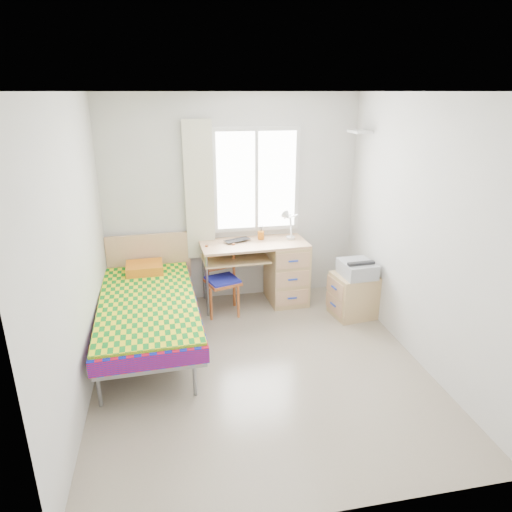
{
  "coord_description": "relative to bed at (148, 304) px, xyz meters",
  "views": [
    {
      "loc": [
        -0.8,
        -3.85,
        2.6
      ],
      "look_at": [
        0.07,
        0.55,
        0.98
      ],
      "focal_mm": 32.0,
      "sensor_mm": 36.0,
      "label": 1
    }
  ],
  "objects": [
    {
      "name": "laptop",
      "position": [
        1.12,
        0.78,
        0.38
      ],
      "size": [
        0.39,
        0.32,
        0.03
      ],
      "primitive_type": "imported",
      "rotation": [
        0.0,
        0.0,
        0.37
      ],
      "color": "black",
      "rests_on": "desk"
    },
    {
      "name": "desk",
      "position": [
        1.65,
        0.74,
        -0.01
      ],
      "size": [
        1.34,
        0.66,
        0.82
      ],
      "rotation": [
        0.0,
        0.0,
        0.04
      ],
      "color": "tan",
      "rests_on": "floor"
    },
    {
      "name": "floor",
      "position": [
        1.08,
        -0.71,
        -0.45
      ],
      "size": [
        3.5,
        3.5,
        0.0
      ],
      "primitive_type": "plane",
      "color": "#BCAD93",
      "rests_on": "ground"
    },
    {
      "name": "book",
      "position": [
        1.09,
        0.73,
        0.14
      ],
      "size": [
        0.26,
        0.28,
        0.02
      ],
      "primitive_type": "imported",
      "rotation": [
        0.0,
        0.0,
        0.57
      ],
      "color": "gray",
      "rests_on": "desk"
    },
    {
      "name": "wall_left",
      "position": [
        -0.52,
        -0.71,
        0.85
      ],
      "size": [
        0.0,
        3.5,
        3.5
      ],
      "primitive_type": "plane",
      "rotation": [
        1.57,
        0.0,
        1.57
      ],
      "color": "silver",
      "rests_on": "ground"
    },
    {
      "name": "bed",
      "position": [
        0.0,
        0.0,
        0.0
      ],
      "size": [
        1.09,
        2.2,
        0.94
      ],
      "rotation": [
        0.0,
        0.0,
        0.04
      ],
      "color": "gray",
      "rests_on": "floor"
    },
    {
      "name": "cabinet",
      "position": [
        2.42,
        0.16,
        -0.19
      ],
      "size": [
        0.55,
        0.5,
        0.53
      ],
      "rotation": [
        0.0,
        0.0,
        0.14
      ],
      "color": "tan",
      "rests_on": "floor"
    },
    {
      "name": "wall_back",
      "position": [
        1.08,
        1.04,
        0.85
      ],
      "size": [
        3.2,
        0.0,
        3.2
      ],
      "primitive_type": "plane",
      "rotation": [
        1.57,
        0.0,
        0.0
      ],
      "color": "silver",
      "rests_on": "ground"
    },
    {
      "name": "ceiling",
      "position": [
        1.08,
        -0.71,
        2.15
      ],
      "size": [
        3.5,
        3.5,
        0.0
      ],
      "primitive_type": "plane",
      "rotation": [
        3.14,
        0.0,
        0.0
      ],
      "color": "white",
      "rests_on": "wall_back"
    },
    {
      "name": "floating_shelf",
      "position": [
        2.57,
        0.69,
        1.7
      ],
      "size": [
        0.2,
        0.32,
        0.03
      ],
      "primitive_type": "cube",
      "color": "white",
      "rests_on": "wall_right"
    },
    {
      "name": "task_lamp",
      "position": [
        1.72,
        0.68,
        0.63
      ],
      "size": [
        0.23,
        0.32,
        0.42
      ],
      "rotation": [
        0.0,
        0.0,
        0.21
      ],
      "color": "white",
      "rests_on": "desk"
    },
    {
      "name": "wall_right",
      "position": [
        2.68,
        -0.71,
        0.85
      ],
      "size": [
        0.0,
        3.5,
        3.5
      ],
      "primitive_type": "plane",
      "rotation": [
        1.57,
        0.0,
        -1.57
      ],
      "color": "silver",
      "rests_on": "ground"
    },
    {
      "name": "pen_cup",
      "position": [
        1.41,
        0.86,
        0.42
      ],
      "size": [
        0.09,
        0.09,
        0.1
      ],
      "primitive_type": "cylinder",
      "rotation": [
        0.0,
        0.0,
        -0.11
      ],
      "color": "orange",
      "rests_on": "desk"
    },
    {
      "name": "chair",
      "position": [
        0.88,
        0.58,
        0.02
      ],
      "size": [
        0.46,
        0.46,
        0.85
      ],
      "rotation": [
        0.0,
        0.0,
        0.31
      ],
      "color": "#A2451F",
      "rests_on": "floor"
    },
    {
      "name": "curtain",
      "position": [
        0.66,
        0.97,
        1.0
      ],
      "size": [
        0.35,
        0.05,
        1.7
      ],
      "primitive_type": "cube",
      "color": "beige",
      "rests_on": "wall_back"
    },
    {
      "name": "printer",
      "position": [
        2.43,
        0.14,
        0.17
      ],
      "size": [
        0.39,
        0.45,
        0.18
      ],
      "rotation": [
        0.0,
        0.0,
        0.06
      ],
      "color": "#AAACB2",
      "rests_on": "cabinet"
    },
    {
      "name": "window",
      "position": [
        1.38,
        1.01,
        1.1
      ],
      "size": [
        1.1,
        0.04,
        1.3
      ],
      "color": "white",
      "rests_on": "wall_back"
    }
  ]
}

